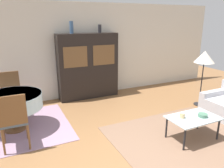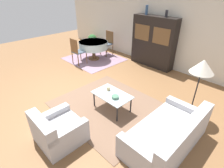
# 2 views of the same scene
# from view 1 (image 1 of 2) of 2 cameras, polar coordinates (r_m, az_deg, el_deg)

# --- Properties ---
(ground_plane) EXTENTS (14.00, 14.00, 0.00)m
(ground_plane) POSITION_cam_1_polar(r_m,az_deg,el_deg) (3.73, 6.95, -20.32)
(ground_plane) COLOR brown
(wall_back) EXTENTS (10.00, 0.06, 2.70)m
(wall_back) POSITION_cam_1_polar(r_m,az_deg,el_deg) (6.40, -10.39, 8.37)
(wall_back) COLOR beige
(wall_back) RESTS_ON ground_plane
(area_rug) EXTENTS (2.70, 2.33, 0.01)m
(area_rug) POSITION_cam_1_polar(r_m,az_deg,el_deg) (4.57, 18.57, -13.54)
(area_rug) COLOR brown
(area_rug) RESTS_ON ground_plane
(dining_rug) EXTENTS (2.20, 2.02, 0.01)m
(dining_rug) POSITION_cam_1_polar(r_m,az_deg,el_deg) (5.14, -23.89, -10.65)
(dining_rug) COLOR gray
(dining_rug) RESTS_ON ground_plane
(coffee_table) EXTENTS (0.96, 0.61, 0.44)m
(coffee_table) POSITION_cam_1_polar(r_m,az_deg,el_deg) (4.46, 20.43, -8.67)
(coffee_table) COLOR black
(coffee_table) RESTS_ON area_rug
(display_cabinet) EXTENTS (1.73, 0.41, 1.86)m
(display_cabinet) POSITION_cam_1_polar(r_m,az_deg,el_deg) (6.34, -6.26, 4.65)
(display_cabinet) COLOR black
(display_cabinet) RESTS_ON ground_plane
(dining_table) EXTENTS (1.21, 1.21, 0.76)m
(dining_table) POSITION_cam_1_polar(r_m,az_deg,el_deg) (4.91, -24.70, -4.25)
(dining_table) COLOR brown
(dining_table) RESTS_ON dining_rug
(dining_chair_near) EXTENTS (0.44, 0.44, 1.04)m
(dining_chair_near) POSITION_cam_1_polar(r_m,az_deg,el_deg) (4.14, -24.33, -8.23)
(dining_chair_near) COLOR brown
(dining_chair_near) RESTS_ON dining_rug
(dining_chair_far) EXTENTS (0.44, 0.44, 1.04)m
(dining_chair_far) POSITION_cam_1_polar(r_m,az_deg,el_deg) (5.70, -24.93, -1.68)
(dining_chair_far) COLOR brown
(dining_chair_far) RESTS_ON dining_rug
(floor_lamp) EXTENTS (0.51, 0.51, 1.46)m
(floor_lamp) POSITION_cam_1_polar(r_m,az_deg,el_deg) (6.09, 23.00, 6.19)
(floor_lamp) COLOR black
(floor_lamp) RESTS_ON ground_plane
(cup) EXTENTS (0.09, 0.09, 0.09)m
(cup) POSITION_cam_1_polar(r_m,az_deg,el_deg) (4.33, 17.89, -7.85)
(cup) COLOR tan
(cup) RESTS_ON coffee_table
(bowl) EXTENTS (0.17, 0.17, 0.06)m
(bowl) POSITION_cam_1_polar(r_m,az_deg,el_deg) (4.51, 22.63, -7.55)
(bowl) COLOR #4C7A60
(bowl) RESTS_ON coffee_table
(vase_tall) EXTENTS (0.10, 0.10, 0.32)m
(vase_tall) POSITION_cam_1_polar(r_m,az_deg,el_deg) (6.09, -10.56, 14.35)
(vase_tall) COLOR #33517A
(vase_tall) RESTS_ON display_cabinet
(vase_short) EXTENTS (0.09, 0.09, 0.23)m
(vase_short) POSITION_cam_1_polar(r_m,az_deg,el_deg) (6.35, -3.22, 14.24)
(vase_short) COLOR #232328
(vase_short) RESTS_ON display_cabinet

